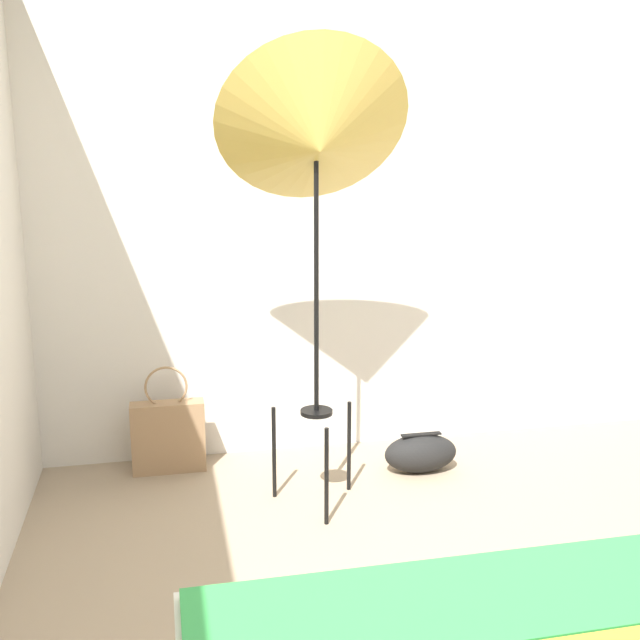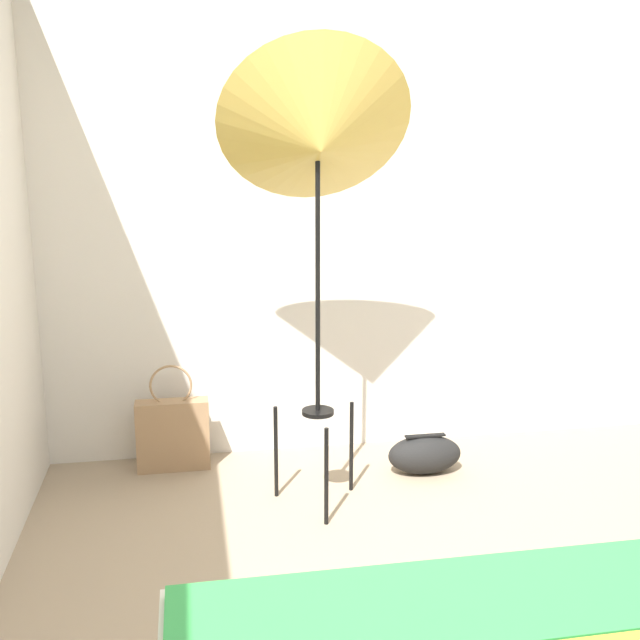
% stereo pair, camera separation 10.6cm
% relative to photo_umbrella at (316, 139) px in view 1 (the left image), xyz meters
% --- Properties ---
extents(wall_back, '(8.00, 0.05, 2.60)m').
position_rel_photo_umbrella_xyz_m(wall_back, '(0.13, 0.73, -0.41)').
color(wall_back, silver).
rests_on(wall_back, ground_plane).
extents(photo_umbrella, '(0.87, 0.70, 2.13)m').
position_rel_photo_umbrella_xyz_m(photo_umbrella, '(0.00, 0.00, 0.00)').
color(photo_umbrella, black).
rests_on(photo_umbrella, ground_plane).
extents(tote_bag, '(0.38, 0.11, 0.57)m').
position_rel_photo_umbrella_xyz_m(tote_bag, '(-0.68, 0.53, -1.51)').
color(tote_bag, '#9E7A56').
rests_on(tote_bag, ground_plane).
extents(duffel_bag, '(0.39, 0.20, 0.21)m').
position_rel_photo_umbrella_xyz_m(duffel_bag, '(0.61, 0.24, -1.60)').
color(duffel_bag, black).
rests_on(duffel_bag, ground_plane).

